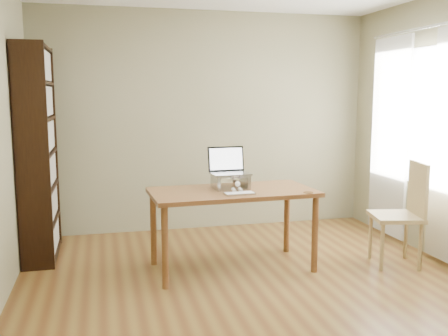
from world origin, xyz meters
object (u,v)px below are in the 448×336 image
desk (233,199)px  keyboard (240,194)px  chair (403,209)px  cat (233,180)px  bookshelf (38,153)px  laptop (229,167)px

desk → keyboard: (0.01, -0.22, 0.10)m
chair → cat: bearing=179.5°
bookshelf → laptop: bearing=-20.5°
desk → chair: bearing=-12.3°
laptop → keyboard: size_ratio=1.31×
bookshelf → keyboard: bearing=-30.0°
laptop → keyboard: laptop is taller
laptop → chair: (1.62, -0.41, -0.41)m
bookshelf → laptop: 1.89m
desk → cat: cat is taller
desk → bookshelf: bearing=152.7°
keyboard → chair: chair is taller
keyboard → cat: bearing=80.2°
chair → bookshelf: bearing=175.4°
bookshelf → chair: 3.59m
desk → cat: 0.20m
bookshelf → cat: (1.81, -0.70, -0.23)m
laptop → chair: laptop is taller
cat → chair: size_ratio=0.49×
desk → laptop: laptop is taller
cat → chair: 1.65m
keyboard → laptop: bearing=86.6°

